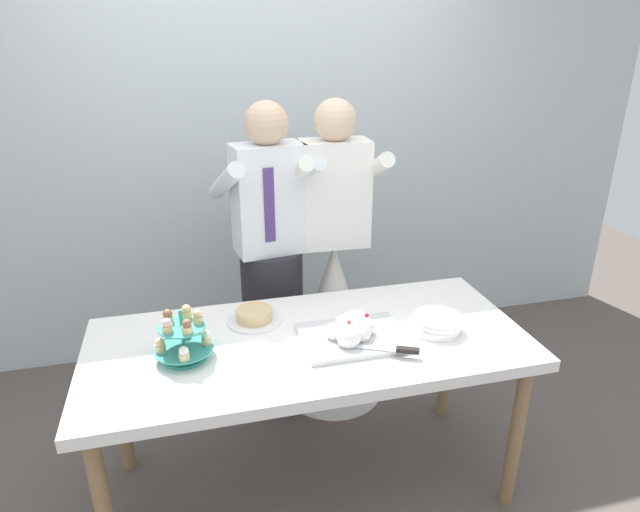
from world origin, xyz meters
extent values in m
plane|color=#564C47|center=(0.00, 0.00, 0.00)|extent=(8.00, 8.00, 0.00)
cube|color=silver|center=(0.00, 1.40, 1.45)|extent=(5.20, 0.10, 2.90)
cube|color=white|center=(0.00, 0.00, 0.75)|extent=(1.80, 0.80, 0.05)
cylinder|color=olive|center=(0.82, -0.32, 0.36)|extent=(0.06, 0.06, 0.72)
cylinder|color=olive|center=(-0.82, 0.32, 0.36)|extent=(0.06, 0.06, 0.72)
cylinder|color=olive|center=(0.82, 0.32, 0.36)|extent=(0.06, 0.06, 0.72)
cylinder|color=teal|center=(-0.50, -0.02, 0.78)|extent=(0.17, 0.17, 0.01)
cylinder|color=teal|center=(-0.50, -0.02, 0.88)|extent=(0.01, 0.01, 0.21)
cylinder|color=teal|center=(-0.50, -0.02, 0.82)|extent=(0.23, 0.23, 0.01)
cylinder|color=#D1B784|center=(-0.41, -0.02, 0.84)|extent=(0.04, 0.04, 0.03)
sphere|color=beige|center=(-0.41, -0.02, 0.86)|extent=(0.04, 0.04, 0.04)
cylinder|color=#D1B784|center=(-0.49, 0.06, 0.84)|extent=(0.04, 0.04, 0.03)
sphere|color=white|center=(-0.49, 0.06, 0.86)|extent=(0.04, 0.04, 0.04)
cylinder|color=#D1B784|center=(-0.58, -0.03, 0.84)|extent=(0.04, 0.04, 0.03)
sphere|color=#D6B27A|center=(-0.58, -0.03, 0.86)|extent=(0.04, 0.04, 0.04)
cylinder|color=#D1B784|center=(-0.50, -0.11, 0.84)|extent=(0.04, 0.04, 0.03)
sphere|color=white|center=(-0.50, -0.11, 0.86)|extent=(0.04, 0.04, 0.04)
cylinder|color=teal|center=(-0.50, -0.02, 0.92)|extent=(0.18, 0.18, 0.01)
cylinder|color=#D1B784|center=(-0.44, -0.01, 0.93)|extent=(0.04, 0.04, 0.03)
sphere|color=#D6B27A|center=(-0.44, -0.01, 0.96)|extent=(0.04, 0.04, 0.04)
cylinder|color=#D1B784|center=(-0.48, 0.04, 0.93)|extent=(0.04, 0.04, 0.03)
sphere|color=#D6B27A|center=(-0.48, 0.04, 0.96)|extent=(0.04, 0.04, 0.04)
cylinder|color=#D1B784|center=(-0.55, 0.02, 0.93)|extent=(0.04, 0.04, 0.03)
sphere|color=brown|center=(-0.55, 0.02, 0.96)|extent=(0.04, 0.04, 0.04)
cylinder|color=#D1B784|center=(-0.55, -0.06, 0.93)|extent=(0.04, 0.04, 0.03)
sphere|color=#EAB7C6|center=(-0.55, -0.06, 0.96)|extent=(0.04, 0.04, 0.04)
cylinder|color=#D1B784|center=(-0.48, -0.08, 0.93)|extent=(0.04, 0.04, 0.03)
sphere|color=brown|center=(-0.48, -0.08, 0.96)|extent=(0.04, 0.04, 0.04)
cube|color=silver|center=(0.17, -0.06, 0.79)|extent=(0.42, 0.31, 0.02)
sphere|color=white|center=(0.23, -0.06, 0.83)|extent=(0.08, 0.08, 0.08)
sphere|color=white|center=(0.21, 0.01, 0.83)|extent=(0.08, 0.08, 0.08)
sphere|color=white|center=(0.15, -0.01, 0.83)|extent=(0.08, 0.08, 0.08)
sphere|color=white|center=(0.09, -0.06, 0.83)|extent=(0.08, 0.08, 0.08)
sphere|color=white|center=(0.13, -0.12, 0.83)|extent=(0.10, 0.10, 0.10)
sphere|color=white|center=(0.19, -0.09, 0.83)|extent=(0.08, 0.08, 0.08)
sphere|color=white|center=(0.17, -0.06, 0.84)|extent=(0.11, 0.11, 0.11)
sphere|color=#B21923|center=(0.22, -0.07, 0.89)|extent=(0.02, 0.02, 0.02)
sphere|color=#B21923|center=(0.18, -0.06, 0.88)|extent=(0.02, 0.02, 0.02)
sphere|color=#2D1938|center=(0.17, -0.07, 0.88)|extent=(0.02, 0.02, 0.02)
sphere|color=#DB474C|center=(0.17, -0.03, 0.88)|extent=(0.02, 0.02, 0.02)
sphere|color=#DB474C|center=(0.16, -0.07, 0.88)|extent=(0.02, 0.02, 0.02)
sphere|color=#DB474C|center=(0.14, -0.11, 0.89)|extent=(0.02, 0.02, 0.02)
cube|color=silver|center=(0.20, -0.17, 0.80)|extent=(0.22, 0.12, 0.00)
cube|color=black|center=(0.34, -0.23, 0.81)|extent=(0.09, 0.06, 0.02)
cylinder|color=white|center=(0.54, -0.07, 0.78)|extent=(0.20, 0.20, 0.01)
cylinder|color=white|center=(0.54, -0.07, 0.79)|extent=(0.20, 0.20, 0.01)
cylinder|color=white|center=(0.54, -0.07, 0.80)|extent=(0.20, 0.20, 0.01)
cylinder|color=white|center=(0.54, -0.07, 0.81)|extent=(0.20, 0.20, 0.01)
cylinder|color=white|center=(0.54, -0.07, 0.82)|extent=(0.20, 0.20, 0.01)
cylinder|color=white|center=(0.54, -0.07, 0.84)|extent=(0.20, 0.20, 0.01)
cylinder|color=white|center=(-0.20, 0.20, 0.78)|extent=(0.24, 0.24, 0.01)
cylinder|color=#D6B27A|center=(-0.20, 0.20, 0.81)|extent=(0.16, 0.16, 0.05)
cylinder|color=#232328|center=(-0.04, 0.65, 0.46)|extent=(0.32, 0.32, 0.92)
cube|color=white|center=(-0.04, 0.65, 1.19)|extent=(0.37, 0.25, 0.54)
sphere|color=#D8B293|center=(-0.04, 0.65, 1.55)|extent=(0.21, 0.21, 0.21)
cylinder|color=white|center=(-0.25, 0.62, 1.30)|extent=(0.15, 0.49, 0.28)
cylinder|color=white|center=(0.13, 0.68, 1.30)|extent=(0.15, 0.49, 0.28)
cube|color=#4C3372|center=(-0.06, 0.54, 1.19)|extent=(0.05, 0.02, 0.36)
cone|color=white|center=(0.29, 0.66, 0.46)|extent=(0.56, 0.56, 0.92)
cube|color=white|center=(0.29, 0.66, 1.19)|extent=(0.35, 0.21, 0.54)
sphere|color=beige|center=(0.29, 0.66, 1.55)|extent=(0.21, 0.21, 0.21)
cylinder|color=white|center=(0.11, 0.67, 1.30)|extent=(0.10, 0.49, 0.28)
cylinder|color=white|center=(0.49, 0.66, 1.30)|extent=(0.10, 0.49, 0.28)
camera|label=1|loc=(-0.44, -1.89, 1.94)|focal=30.52mm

